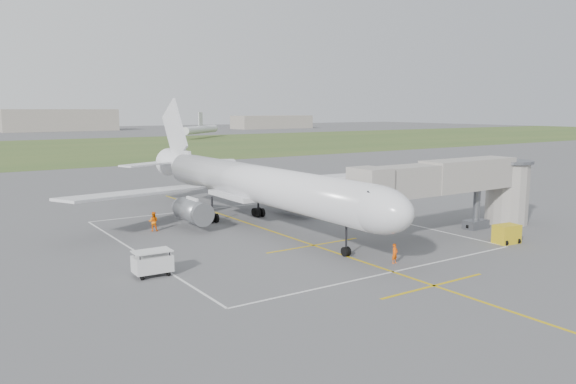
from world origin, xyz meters
TOP-DOWN VIEW (x-y plane):
  - ground at (0.00, 0.00)m, footprint 700.00×700.00m
  - grass_strip at (0.00, 130.00)m, footprint 700.00×120.00m
  - apron_markings at (0.00, -5.82)m, footprint 28.20×60.00m
  - airliner at (-0.00, 0.75)m, footprint 38.93×46.75m
  - jet_bridge at (15.72, -13.50)m, footprint 23.40×5.00m
  - gpu_unit at (15.07, -19.13)m, footprint 2.42×1.83m
  - baggage_cart at (-15.33, -10.89)m, footprint 2.78×1.73m
  - ramp_worker_nose at (1.80, -18.33)m, footprint 0.63×0.47m
  - ramp_worker_wing at (-9.78, 3.71)m, footprint 1.20×1.12m
  - distant_aircraft at (0.81, 160.54)m, footprint 166.23×41.31m

SIDE VIEW (x-z plane):
  - ground at x=0.00m, z-range 0.00..0.00m
  - apron_markings at x=0.00m, z-range 0.00..0.01m
  - grass_strip at x=0.00m, z-range 0.00..0.02m
  - ramp_worker_nose at x=1.80m, z-range 0.00..1.60m
  - gpu_unit at x=15.07m, z-range -0.01..1.70m
  - baggage_cart at x=-15.33m, z-range 0.02..1.93m
  - ramp_worker_wing at x=-9.78m, z-range 0.00..1.96m
  - distant_aircraft at x=0.81m, z-range -0.84..8.01m
  - airliner at x=0.00m, z-range -2.37..11.15m
  - jet_bridge at x=15.72m, z-range 1.14..8.34m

